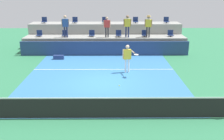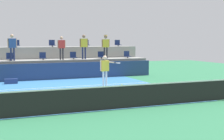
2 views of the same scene
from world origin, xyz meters
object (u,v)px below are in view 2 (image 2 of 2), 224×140
Objects in this scene: stadium_chair_upper_left at (16,44)px; stadium_chair_lower_mid_right at (73,56)px; spectator_leaning_on_rail at (84,44)px; stadium_chair_upper_far_right at (118,44)px; equipment_bag at (11,81)px; spectator_with_hat at (106,44)px; stadium_chair_lower_mid_left at (43,57)px; tennis_player at (105,67)px; stadium_chair_upper_right at (86,44)px; spectator_in_grey at (12,45)px; stadium_chair_lower_right at (101,56)px; spectator_in_white at (62,46)px; stadium_chair_upper_center at (52,44)px; stadium_chair_lower_far_right at (127,55)px; tennis_ball at (122,85)px; stadium_chair_lower_left at (10,57)px.

stadium_chair_lower_mid_right is at bearing -25.75° from stadium_chair_upper_left.
stadium_chair_upper_far_right is at bearing 31.75° from spectator_leaning_on_rail.
stadium_chair_upper_left is 4.74m from equipment_bag.
stadium_chair_upper_left is 0.30× the size of spectator_with_hat.
tennis_player is (2.55, -5.45, -0.39)m from stadium_chair_lower_mid_left.
stadium_chair_lower_mid_left is 6.03m from tennis_player.
stadium_chair_upper_right is 0.30× the size of spectator_with_hat.
stadium_chair_lower_mid_right is at bearing 150.33° from spectator_leaning_on_rail.
stadium_chair_lower_right is at bearing 3.49° from spectator_in_grey.
tennis_player is 5.36m from spectator_in_white.
stadium_chair_upper_center is 5.35m from stadium_chair_upper_far_right.
spectator_in_grey is at bearing 81.63° from equipment_bag.
stadium_chair_lower_far_right reaches higher than tennis_ball.
stadium_chair_lower_mid_left is at bearing 115.02° from tennis_player.
spectator_in_grey is at bearing -159.08° from stadium_chair_upper_right.
stadium_chair_upper_center reaches higher than stadium_chair_lower_left.
stadium_chair_lower_mid_left is at bearing 172.29° from spectator_leaning_on_rail.
tennis_ball is (-4.45, -11.02, -1.70)m from stadium_chair_upper_far_right.
stadium_chair_upper_center is at bearing 180.00° from stadium_chair_upper_right.
spectator_in_grey is 1.00× the size of spectator_leaning_on_rail.
tennis_ball is (-0.63, -3.77, -0.46)m from tennis_player.
spectator_in_grey reaches higher than tennis_player.
stadium_chair_upper_left is at bearing 71.38° from stadium_chair_lower_left.
tennis_player reaches higher than tennis_ball.
stadium_chair_lower_mid_left and stadium_chair_lower_mid_right have the same top height.
stadium_chair_upper_right is at bearing 41.63° from spectator_in_white.
spectator_leaning_on_rail is at bearing -165.06° from stadium_chair_lower_right.
tennis_ball is at bearing -72.47° from stadium_chair_upper_left.
stadium_chair_upper_right is 0.32× the size of spectator_in_white.
stadium_chair_upper_right is 6.12m from spectator_in_grey.
equipment_bag is (-4.23, 6.87, -0.47)m from tennis_ball.
spectator_with_hat is (6.51, 0.00, 0.02)m from spectator_in_grey.
stadium_chair_lower_mid_right and stadium_chair_lower_right have the same top height.
stadium_chair_lower_mid_right is at bearing 88.44° from tennis_ball.
stadium_chair_lower_mid_left is (2.18, 0.00, 0.00)m from stadium_chair_lower_left.
tennis_ball is (-0.25, -9.22, -0.85)m from stadium_chair_lower_mid_right.
spectator_with_hat reaches higher than stadium_chair_lower_left.
spectator_in_white reaches higher than stadium_chair_lower_left.
stadium_chair_lower_left is 7.22m from tennis_player.
stadium_chair_lower_right is at bearing 72.41° from tennis_player.
stadium_chair_upper_left is 1.00× the size of stadium_chair_upper_right.
tennis_player is 25.63× the size of tennis_ball.
equipment_bag is at bearing -128.72° from stadium_chair_upper_center.
stadium_chair_lower_right reaches higher than tennis_player.
stadium_chair_lower_far_right is 0.30× the size of spectator_leaning_on_rail.
stadium_chair_lower_right is at bearing 7.18° from spectator_in_white.
tennis_ball is (-4.47, -9.22, -0.85)m from stadium_chair_lower_far_right.
stadium_chair_lower_mid_left is at bearing 180.00° from stadium_chair_lower_right.
stadium_chair_upper_left reaches higher than stadium_chair_lower_mid_right.
stadium_chair_lower_right is 3.16m from spectator_in_white.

